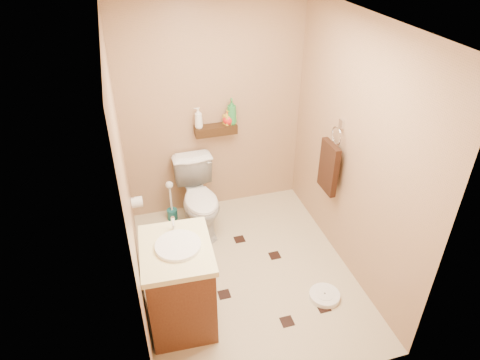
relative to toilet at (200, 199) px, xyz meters
name	(u,v)px	position (x,y,z in m)	size (l,w,h in m)	color
ground	(246,272)	(0.28, -0.83, -0.39)	(2.50, 2.50, 0.00)	#BCB08A
wall_back	(214,112)	(0.28, 0.42, 0.81)	(2.00, 0.04, 2.40)	tan
wall_front	(308,272)	(0.28, -2.08, 0.81)	(2.00, 0.04, 2.40)	tan
wall_left	(126,188)	(-0.72, -0.83, 0.81)	(0.04, 2.50, 2.40)	tan
wall_right	(354,153)	(1.28, -0.83, 0.81)	(0.04, 2.50, 2.40)	tan
ceiling	(249,21)	(0.28, -0.83, 2.01)	(2.00, 2.50, 0.02)	white
wall_shelf	(216,130)	(0.28, 0.34, 0.63)	(0.46, 0.14, 0.10)	#3D2610
floor_accents	(254,276)	(0.34, -0.91, -0.39)	(1.15, 1.28, 0.01)	black
toilet	(200,199)	(0.00, 0.00, 0.00)	(0.44, 0.76, 0.78)	white
vanity	(180,284)	(-0.42, -1.21, 0.04)	(0.60, 0.71, 0.96)	brown
bathroom_scale	(324,296)	(0.88, -1.35, -0.36)	(0.31, 0.31, 0.06)	white
toilet_brush	(172,206)	(-0.29, 0.24, -0.21)	(0.12, 0.12, 0.51)	#196365
towel_ring	(329,165)	(1.19, -0.58, 0.56)	(0.12, 0.30, 0.76)	silver
toilet_paper	(137,202)	(-0.66, -0.18, 0.21)	(0.12, 0.11, 0.12)	white
bottle_a	(198,118)	(0.10, 0.34, 0.80)	(0.09, 0.09, 0.23)	white
bottle_b	(227,117)	(0.41, 0.34, 0.76)	(0.07, 0.08, 0.16)	gold
bottle_c	(228,118)	(0.42, 0.34, 0.76)	(0.12, 0.12, 0.15)	red
bottle_d	(232,111)	(0.46, 0.34, 0.82)	(0.11, 0.11, 0.29)	#2C843C
bottle_e	(232,117)	(0.47, 0.34, 0.76)	(0.07, 0.07, 0.16)	gold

